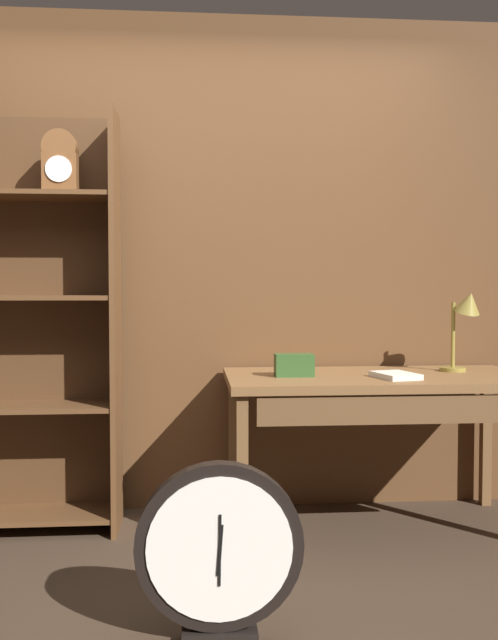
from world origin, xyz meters
The scene contains 7 objects.
ground_plane centered at (0.00, 0.00, 0.00)m, with size 10.00×10.00×0.00m, color #3D2D21.
back_wood_panel centered at (0.00, 1.41, 1.30)m, with size 4.80×0.05×2.60m, color brown.
workbench centered at (0.78, 0.95, 0.68)m, with size 1.46×0.75×0.75m.
desk_lamp centered at (1.23, 1.05, 1.03)m, with size 0.21×0.21×0.41m.
toolbox_small centered at (0.36, 0.95, 0.80)m, with size 0.18×0.10×0.11m, color #2D5123.
open_repair_manual centered at (0.82, 0.84, 0.76)m, with size 0.16×0.22×0.03m, color silver.
round_clock_large centered at (-0.03, -0.04, 0.30)m, with size 0.56×0.11×0.60m.
Camera 1 is at (-0.11, -2.28, 1.16)m, focal length 38.84 mm.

